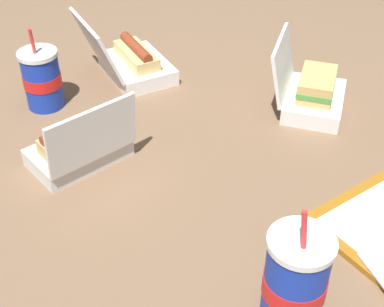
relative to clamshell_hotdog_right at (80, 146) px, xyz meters
The scene contains 6 objects.
ground_plane 0.29m from the clamshell_hotdog_right, 56.82° to the left, with size 3.20×3.20×0.00m, color brown.
clamshell_hotdog_right is the anchor object (origin of this frame).
clamshell_sandwich_back 0.56m from the clamshell_hotdog_right, 84.84° to the left, with size 0.25×0.25×0.17m.
clamshell_hotdog_front 0.38m from the clamshell_hotdog_right, 141.05° to the left, with size 0.21×0.21×0.18m.
soda_cup_corner 0.26m from the clamshell_hotdog_right, behind, with size 0.09×0.09×0.20m.
soda_cup_right 0.54m from the clamshell_hotdog_right, 17.62° to the left, with size 0.10×0.10×0.23m.
Camera 1 is at (0.74, -0.44, 0.70)m, focal length 50.00 mm.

